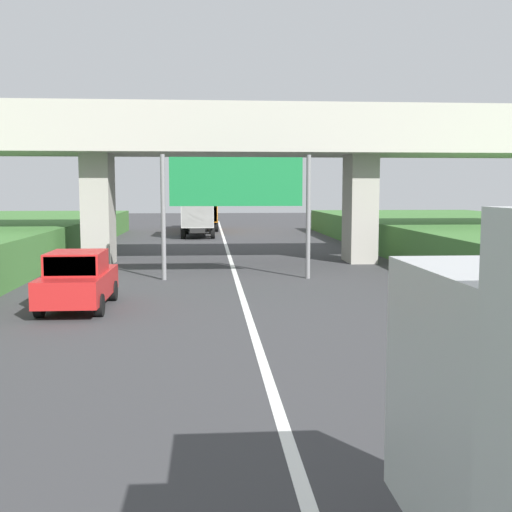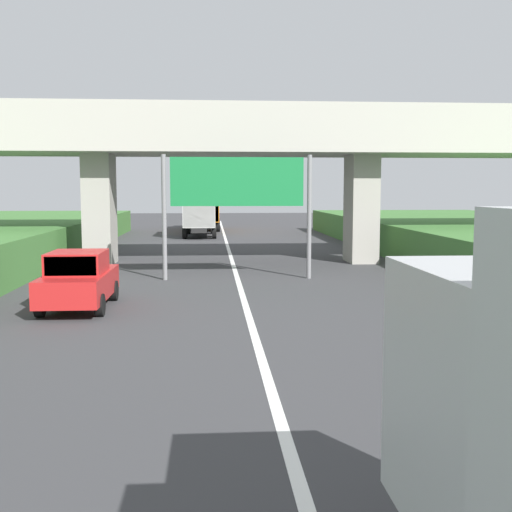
{
  "view_description": "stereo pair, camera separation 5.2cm",
  "coord_description": "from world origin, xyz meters",
  "px_view_note": "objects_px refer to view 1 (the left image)",
  "views": [
    {
      "loc": [
        -1.09,
        4.88,
        3.53
      ],
      "look_at": [
        0.0,
        19.29,
        2.0
      ],
      "focal_mm": 44.05,
      "sensor_mm": 36.0,
      "label": 1
    },
    {
      "loc": [
        -1.04,
        4.87,
        3.53
      ],
      "look_at": [
        0.0,
        19.29,
        2.0
      ],
      "focal_mm": 44.05,
      "sensor_mm": 36.0,
      "label": 2
    }
  ],
  "objects_px": {
    "truck_yellow": "(198,211)",
    "truck_orange": "(204,208)",
    "overhead_highway_sign": "(236,189)",
    "car_red": "(78,280)"
  },
  "relations": [
    {
      "from": "truck_yellow",
      "to": "truck_orange",
      "type": "relative_size",
      "value": 1.0
    },
    {
      "from": "overhead_highway_sign",
      "to": "truck_yellow",
      "type": "bearing_deg",
      "value": 94.65
    },
    {
      "from": "truck_orange",
      "to": "car_red",
      "type": "relative_size",
      "value": 1.78
    },
    {
      "from": "overhead_highway_sign",
      "to": "truck_orange",
      "type": "xyz_separation_m",
      "value": [
        -1.5,
        30.44,
        -1.63
      ]
    },
    {
      "from": "truck_yellow",
      "to": "car_red",
      "type": "relative_size",
      "value": 1.78
    },
    {
      "from": "overhead_highway_sign",
      "to": "truck_yellow",
      "type": "relative_size",
      "value": 0.81
    },
    {
      "from": "truck_orange",
      "to": "car_red",
      "type": "distance_m",
      "value": 36.47
    },
    {
      "from": "overhead_highway_sign",
      "to": "truck_orange",
      "type": "distance_m",
      "value": 30.52
    },
    {
      "from": "overhead_highway_sign",
      "to": "truck_orange",
      "type": "height_order",
      "value": "overhead_highway_sign"
    },
    {
      "from": "truck_yellow",
      "to": "car_red",
      "type": "distance_m",
      "value": 28.99
    }
  ]
}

